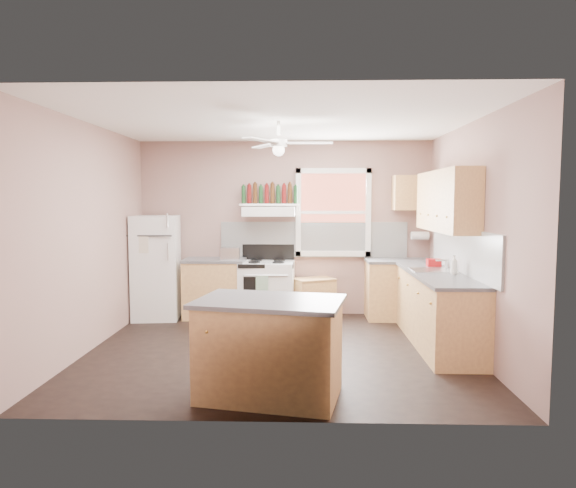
{
  "coord_description": "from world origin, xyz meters",
  "views": [
    {
      "loc": [
        0.29,
        -6.0,
        1.79
      ],
      "look_at": [
        0.1,
        0.3,
        1.25
      ],
      "focal_mm": 32.0,
      "sensor_mm": 36.0,
      "label": 1
    }
  ],
  "objects_px": {
    "toaster": "(230,254)",
    "cart": "(314,298)",
    "island": "(270,350)",
    "refrigerator": "(156,267)",
    "stove": "(267,290)"
  },
  "relations": [
    {
      "from": "refrigerator",
      "to": "cart",
      "type": "relative_size",
      "value": 2.67
    },
    {
      "from": "toaster",
      "to": "cart",
      "type": "bearing_deg",
      "value": 2.89
    },
    {
      "from": "toaster",
      "to": "island",
      "type": "relative_size",
      "value": 0.23
    },
    {
      "from": "refrigerator",
      "to": "stove",
      "type": "bearing_deg",
      "value": -3.17
    },
    {
      "from": "toaster",
      "to": "island",
      "type": "distance_m",
      "value": 3.21
    },
    {
      "from": "cart",
      "to": "island",
      "type": "relative_size",
      "value": 0.48
    },
    {
      "from": "stove",
      "to": "cart",
      "type": "height_order",
      "value": "stove"
    },
    {
      "from": "stove",
      "to": "toaster",
      "type": "bearing_deg",
      "value": -169.36
    },
    {
      "from": "stove",
      "to": "cart",
      "type": "relative_size",
      "value": 1.48
    },
    {
      "from": "refrigerator",
      "to": "cart",
      "type": "distance_m",
      "value": 2.43
    },
    {
      "from": "cart",
      "to": "island",
      "type": "bearing_deg",
      "value": -123.16
    },
    {
      "from": "refrigerator",
      "to": "stove",
      "type": "height_order",
      "value": "refrigerator"
    },
    {
      "from": "refrigerator",
      "to": "cart",
      "type": "xyz_separation_m",
      "value": [
        2.38,
        0.15,
        -0.49
      ]
    },
    {
      "from": "cart",
      "to": "refrigerator",
      "type": "bearing_deg",
      "value": 158.75
    },
    {
      "from": "toaster",
      "to": "island",
      "type": "bearing_deg",
      "value": -79.1
    }
  ]
}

